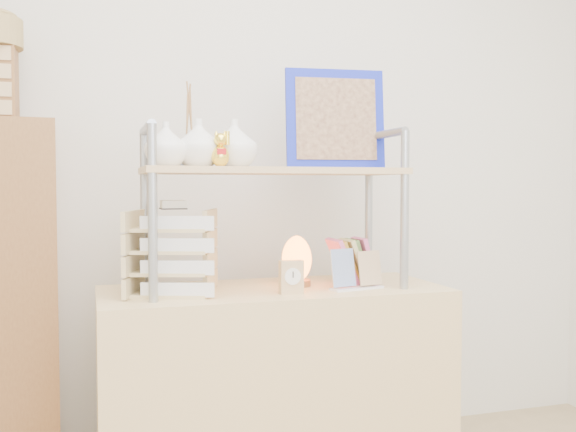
# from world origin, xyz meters

# --- Properties ---
(desk) EXTENTS (1.20, 0.50, 0.75)m
(desk) POSITION_xyz_m (0.00, 1.20, 0.38)
(desk) COLOR tan
(desk) RESTS_ON ground
(hutch) EXTENTS (0.91, 0.34, 0.80)m
(hutch) POSITION_xyz_m (-0.06, 1.21, 1.19)
(hutch) COLOR #989EA6
(hutch) RESTS_ON desk
(letter_tray) EXTENTS (0.32, 0.31, 0.31)m
(letter_tray) POSITION_xyz_m (-0.35, 1.18, 0.87)
(letter_tray) COLOR #CDB67B
(letter_tray) RESTS_ON desk
(salt_lamp) EXTENTS (0.12, 0.11, 0.18)m
(salt_lamp) POSITION_xyz_m (0.09, 1.22, 0.84)
(salt_lamp) COLOR brown
(salt_lamp) RESTS_ON desk
(desk_clock) EXTENTS (0.08, 0.04, 0.11)m
(desk_clock) POSITION_xyz_m (0.02, 1.07, 0.81)
(desk_clock) COLOR tan
(desk_clock) RESTS_ON desk
(postcard_stand) EXTENTS (0.20, 0.10, 0.14)m
(postcard_stand) POSITION_xyz_m (0.27, 1.09, 0.79)
(postcard_stand) COLOR white
(postcard_stand) RESTS_ON desk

